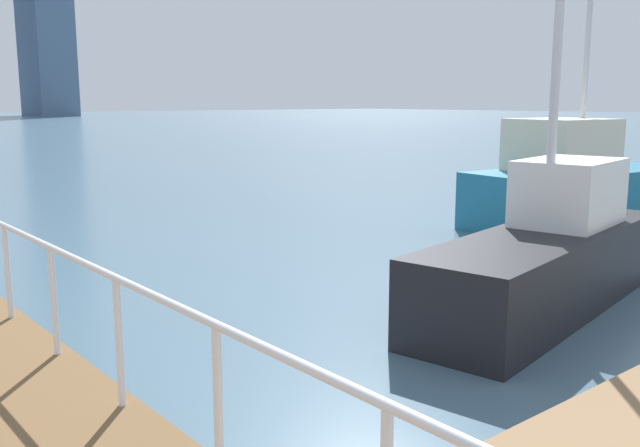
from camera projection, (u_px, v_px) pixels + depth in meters
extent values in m
plane|color=slate|center=(76.00, 234.00, 14.86)|extent=(300.00, 300.00, 0.00)
cylinder|color=white|center=(218.00, 405.00, 4.37)|extent=(0.06, 0.06, 1.05)
cylinder|color=white|center=(119.00, 343.00, 5.50)|extent=(0.06, 0.06, 1.05)
cylinder|color=white|center=(54.00, 301.00, 6.62)|extent=(0.06, 0.06, 1.05)
cylinder|color=white|center=(8.00, 272.00, 7.75)|extent=(0.06, 0.06, 1.05)
cylinder|color=white|center=(216.00, 325.00, 4.28)|extent=(0.06, 29.67, 0.06)
cube|color=black|center=(545.00, 270.00, 9.43)|extent=(5.60, 2.42, 1.07)
cube|color=white|center=(569.00, 192.00, 9.82)|extent=(1.82, 1.42, 0.92)
cube|color=#1E6B8C|center=(578.00, 197.00, 15.83)|extent=(5.68, 2.75, 1.26)
cube|color=beige|center=(561.00, 145.00, 15.25)|extent=(2.15, 1.94, 1.14)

